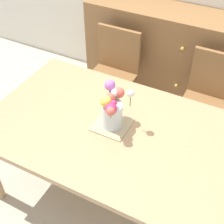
{
  "coord_description": "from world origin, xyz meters",
  "views": [
    {
      "loc": [
        0.67,
        -1.34,
        2.21
      ],
      "look_at": [
        -0.03,
        0.02,
        0.84
      ],
      "focal_mm": 51.04,
      "sensor_mm": 36.0,
      "label": 1
    }
  ],
  "objects_px": {
    "chair_left": "(113,70)",
    "chair_right": "(209,98)",
    "dining_table": "(114,137)",
    "flower_vase": "(112,108)",
    "dresser": "(157,55)"
  },
  "relations": [
    {
      "from": "chair_left",
      "to": "flower_vase",
      "type": "xyz_separation_m",
      "value": [
        0.42,
        -0.84,
        0.35
      ]
    },
    {
      "from": "chair_left",
      "to": "chair_right",
      "type": "relative_size",
      "value": 1.0
    },
    {
      "from": "chair_right",
      "to": "dresser",
      "type": "relative_size",
      "value": 0.64
    },
    {
      "from": "dining_table",
      "to": "chair_left",
      "type": "bearing_deg",
      "value": 117.33
    },
    {
      "from": "chair_left",
      "to": "chair_right",
      "type": "height_order",
      "value": "same"
    },
    {
      "from": "flower_vase",
      "to": "chair_left",
      "type": "bearing_deg",
      "value": 116.54
    },
    {
      "from": "dining_table",
      "to": "flower_vase",
      "type": "height_order",
      "value": "flower_vase"
    },
    {
      "from": "dresser",
      "to": "flower_vase",
      "type": "height_order",
      "value": "flower_vase"
    },
    {
      "from": "chair_left",
      "to": "flower_vase",
      "type": "distance_m",
      "value": 1.01
    },
    {
      "from": "dining_table",
      "to": "dresser",
      "type": "xyz_separation_m",
      "value": [
        -0.19,
        1.33,
        -0.15
      ]
    },
    {
      "from": "dining_table",
      "to": "dresser",
      "type": "height_order",
      "value": "dresser"
    },
    {
      "from": "chair_left",
      "to": "chair_right",
      "type": "bearing_deg",
      "value": -180.0
    },
    {
      "from": "chair_right",
      "to": "dining_table",
      "type": "bearing_deg",
      "value": 62.67
    },
    {
      "from": "chair_right",
      "to": "chair_left",
      "type": "bearing_deg",
      "value": 0.0
    },
    {
      "from": "chair_left",
      "to": "chair_right",
      "type": "xyz_separation_m",
      "value": [
        0.9,
        0.0,
        0.0
      ]
    }
  ]
}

